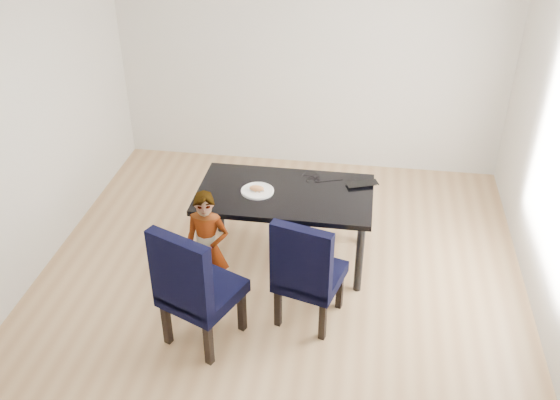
# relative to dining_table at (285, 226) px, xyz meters

# --- Properties ---
(floor) EXTENTS (4.50, 5.00, 0.01)m
(floor) POSITION_rel_dining_table_xyz_m (0.00, -0.50, -0.38)
(floor) COLOR tan
(floor) RESTS_ON ground
(wall_back) EXTENTS (4.50, 0.01, 2.70)m
(wall_back) POSITION_rel_dining_table_xyz_m (0.00, 2.00, 0.98)
(wall_back) COLOR silver
(wall_back) RESTS_ON ground
(wall_left) EXTENTS (0.01, 5.00, 2.70)m
(wall_left) POSITION_rel_dining_table_xyz_m (-2.25, -0.50, 0.98)
(wall_left) COLOR silver
(wall_left) RESTS_ON ground
(dining_table) EXTENTS (1.60, 0.90, 0.75)m
(dining_table) POSITION_rel_dining_table_xyz_m (0.00, 0.00, 0.00)
(dining_table) COLOR black
(dining_table) RESTS_ON floor
(chair_left) EXTENTS (0.72, 0.73, 1.12)m
(chair_left) POSITION_rel_dining_table_xyz_m (-0.49, -1.15, 0.18)
(chair_left) COLOR black
(chair_left) RESTS_ON floor
(chair_right) EXTENTS (0.62, 0.64, 1.05)m
(chair_right) POSITION_rel_dining_table_xyz_m (0.33, -0.78, 0.15)
(chair_right) COLOR black
(chair_right) RESTS_ON floor
(child) EXTENTS (0.39, 0.26, 1.06)m
(child) POSITION_rel_dining_table_xyz_m (-0.58, -0.65, 0.16)
(child) COLOR #FFA015
(child) RESTS_ON floor
(plate) EXTENTS (0.37, 0.37, 0.02)m
(plate) POSITION_rel_dining_table_xyz_m (-0.25, -0.03, 0.38)
(plate) COLOR white
(plate) RESTS_ON dining_table
(sandwich) EXTENTS (0.15, 0.10, 0.05)m
(sandwich) POSITION_rel_dining_table_xyz_m (-0.25, -0.04, 0.42)
(sandwich) COLOR #C67E46
(sandwich) RESTS_ON plate
(laptop) EXTENTS (0.34, 0.28, 0.02)m
(laptop) POSITION_rel_dining_table_xyz_m (0.68, 0.27, 0.39)
(laptop) COLOR black
(laptop) RESTS_ON dining_table
(cable_tangle) EXTENTS (0.15, 0.15, 0.01)m
(cable_tangle) POSITION_rel_dining_table_xyz_m (0.23, 0.25, 0.38)
(cable_tangle) COLOR black
(cable_tangle) RESTS_ON dining_table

